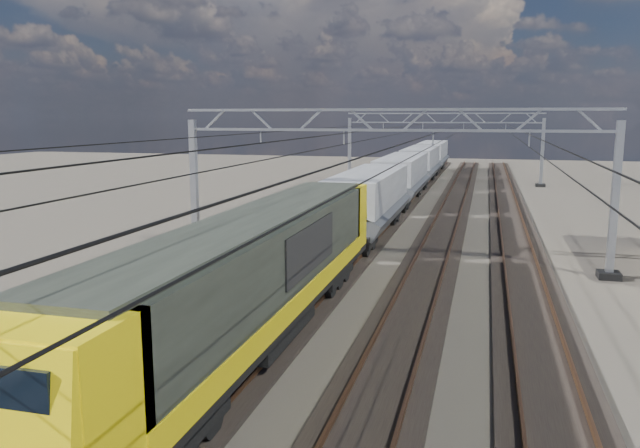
% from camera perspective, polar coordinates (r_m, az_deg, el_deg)
% --- Properties ---
extents(ground, '(160.00, 160.00, 0.00)m').
position_cam_1_polar(ground, '(25.11, 4.56, -5.83)').
color(ground, '#2C2721').
rests_on(ground, ground).
extents(track_outer_west, '(2.60, 140.00, 0.30)m').
position_cam_1_polar(track_outer_west, '(26.77, -8.21, -4.75)').
color(track_outer_west, black).
rests_on(track_outer_west, ground).
extents(track_loco, '(2.60, 140.00, 0.30)m').
position_cam_1_polar(track_loco, '(25.51, 0.12, -5.38)').
color(track_loco, black).
rests_on(track_loco, ground).
extents(track_inner_east, '(2.60, 140.00, 0.30)m').
position_cam_1_polar(track_inner_east, '(24.83, 9.13, -5.93)').
color(track_inner_east, black).
rests_on(track_inner_east, ground).
extents(track_outer_east, '(2.60, 140.00, 0.30)m').
position_cam_1_polar(track_outer_east, '(24.78, 18.43, -6.35)').
color(track_outer_east, black).
rests_on(track_outer_east, ground).
extents(catenary_gantry_mid, '(19.90, 0.90, 7.11)m').
position_cam_1_polar(catenary_gantry_mid, '(28.27, 6.14, 3.97)').
color(catenary_gantry_mid, '#90949D').
rests_on(catenary_gantry_mid, ground).
extents(catenary_gantry_far, '(19.90, 0.90, 7.11)m').
position_cam_1_polar(catenary_gantry_far, '(64.01, 11.13, 7.08)').
color(catenary_gantry_far, '#90949D').
rests_on(catenary_gantry_far, ground).
extents(overhead_wires, '(12.03, 140.00, 0.53)m').
position_cam_1_polar(overhead_wires, '(32.10, 7.30, 7.94)').
color(overhead_wires, black).
rests_on(overhead_wires, ground).
extents(locomotive, '(2.76, 21.10, 3.62)m').
position_cam_1_polar(locomotive, '(18.23, -5.72, -4.30)').
color(locomotive, black).
rests_on(locomotive, ground).
extents(hopper_wagon_lead, '(3.38, 13.00, 3.25)m').
position_cam_1_polar(hopper_wagon_lead, '(35.09, 4.47, 2.38)').
color(hopper_wagon_lead, black).
rests_on(hopper_wagon_lead, ground).
extents(hopper_wagon_mid, '(3.38, 13.00, 3.25)m').
position_cam_1_polar(hopper_wagon_mid, '(49.05, 7.50, 4.44)').
color(hopper_wagon_mid, black).
rests_on(hopper_wagon_mid, ground).
extents(hopper_wagon_third, '(3.38, 13.00, 3.25)m').
position_cam_1_polar(hopper_wagon_third, '(63.11, 9.19, 5.58)').
color(hopper_wagon_third, black).
rests_on(hopper_wagon_third, ground).
extents(hopper_wagon_fourth, '(3.38, 13.00, 3.25)m').
position_cam_1_polar(hopper_wagon_fourth, '(77.22, 10.26, 6.30)').
color(hopper_wagon_fourth, black).
rests_on(hopper_wagon_fourth, ground).
extents(trackside_cabinet, '(0.44, 0.36, 1.18)m').
position_cam_1_polar(trackside_cabinet, '(19.23, -26.70, -9.03)').
color(trackside_cabinet, '#90949D').
rests_on(trackside_cabinet, ground).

